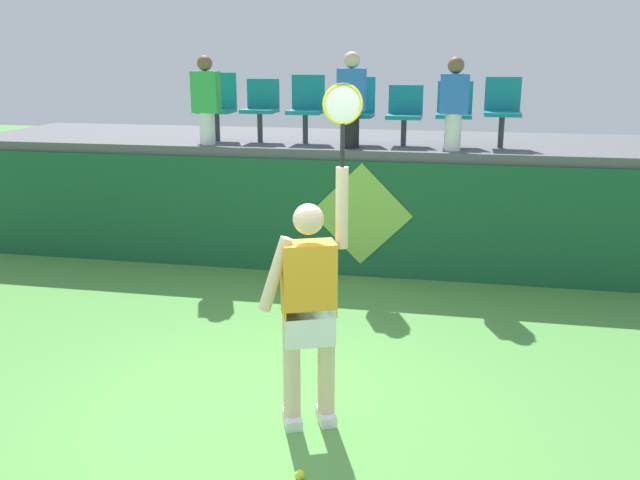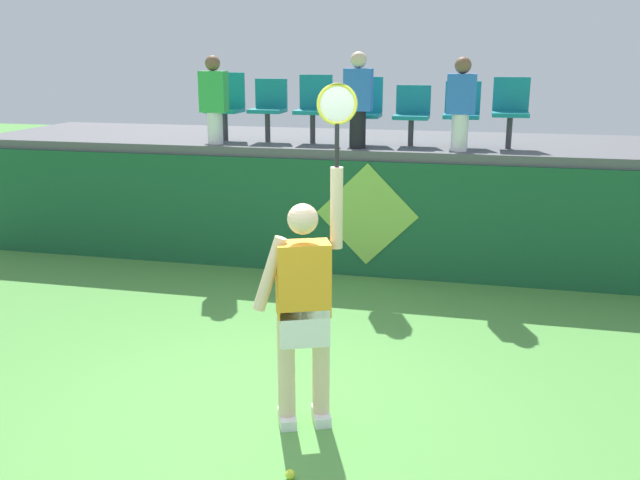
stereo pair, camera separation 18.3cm
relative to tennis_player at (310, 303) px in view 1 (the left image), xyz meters
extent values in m
plane|color=#519342|center=(-0.36, -0.05, -0.96)|extent=(40.00, 40.00, 0.00)
cube|color=#195633|center=(-0.36, 3.72, -0.23)|extent=(10.88, 0.20, 1.45)
cube|color=#56565B|center=(-0.36, 4.93, 0.55)|extent=(10.88, 2.51, 0.12)
cube|color=white|center=(-0.13, -0.05, -0.92)|extent=(0.21, 0.29, 0.08)
cube|color=white|center=(0.11, 0.05, -0.92)|extent=(0.21, 0.29, 0.08)
cylinder|color=beige|center=(-0.13, -0.05, -0.52)|extent=(0.13, 0.13, 0.87)
cylinder|color=beige|center=(0.11, 0.05, -0.52)|extent=(0.13, 0.13, 0.87)
cube|color=white|center=(-0.01, 0.00, -0.16)|extent=(0.42, 0.34, 0.28)
cube|color=orange|center=(-0.01, 0.00, 0.19)|extent=(0.44, 0.35, 0.54)
sphere|color=beige|center=(-0.01, 0.00, 0.63)|extent=(0.22, 0.22, 0.22)
cylinder|color=beige|center=(-0.23, -0.09, 0.24)|extent=(0.27, 0.18, 0.55)
cylinder|color=beige|center=(0.22, 0.09, 0.70)|extent=(0.09, 0.09, 0.58)
cylinder|color=black|center=(0.22, 0.09, 1.14)|extent=(0.03, 0.03, 0.30)
torus|color=gold|center=(0.22, 0.09, 1.42)|extent=(0.27, 0.13, 0.28)
ellipsoid|color=silver|center=(0.22, 0.09, 1.42)|extent=(0.23, 0.11, 0.24)
sphere|color=#D1E533|center=(0.09, -0.73, -0.92)|extent=(0.07, 0.07, 0.07)
cylinder|color=#26B272|center=(-0.40, 3.92, 0.73)|extent=(0.07, 0.07, 0.24)
cylinder|color=#38383D|center=(-2.21, 4.31, 0.80)|extent=(0.07, 0.07, 0.37)
cube|color=#147F89|center=(-2.21, 4.31, 1.01)|extent=(0.44, 0.42, 0.05)
cube|color=#147F89|center=(-2.21, 4.50, 1.27)|extent=(0.44, 0.04, 0.47)
cylinder|color=#38383D|center=(-1.61, 4.31, 0.81)|extent=(0.07, 0.07, 0.38)
cube|color=#147F89|center=(-1.61, 4.31, 1.02)|extent=(0.44, 0.42, 0.05)
cube|color=#147F89|center=(-1.61, 4.50, 1.24)|extent=(0.44, 0.04, 0.38)
cylinder|color=#38383D|center=(-0.99, 4.31, 0.80)|extent=(0.07, 0.07, 0.38)
cube|color=#147F89|center=(-0.99, 4.31, 1.02)|extent=(0.44, 0.42, 0.05)
cube|color=#147F89|center=(-0.99, 4.50, 1.26)|extent=(0.44, 0.04, 0.44)
cylinder|color=#38383D|center=(-0.33, 4.31, 0.79)|extent=(0.07, 0.07, 0.35)
cube|color=#147F89|center=(-0.33, 4.31, 0.99)|extent=(0.44, 0.42, 0.05)
cube|color=#147F89|center=(-0.33, 4.50, 1.24)|extent=(0.44, 0.04, 0.45)
cylinder|color=#38383D|center=(0.29, 4.31, 0.78)|extent=(0.07, 0.07, 0.34)
cube|color=#147F89|center=(0.29, 4.31, 0.98)|extent=(0.44, 0.42, 0.05)
cube|color=#147F89|center=(0.29, 4.50, 1.18)|extent=(0.44, 0.04, 0.36)
cylinder|color=#38383D|center=(0.91, 4.31, 0.79)|extent=(0.07, 0.07, 0.36)
cube|color=#147F89|center=(0.91, 4.31, 1.00)|extent=(0.44, 0.42, 0.05)
cube|color=#147F89|center=(0.91, 4.50, 1.22)|extent=(0.44, 0.04, 0.39)
cylinder|color=#38383D|center=(1.50, 4.31, 0.81)|extent=(0.07, 0.07, 0.39)
cube|color=#147F89|center=(1.50, 4.31, 1.03)|extent=(0.44, 0.42, 0.05)
cube|color=#147F89|center=(1.50, 4.50, 1.27)|extent=(0.44, 0.04, 0.41)
cylinder|color=black|center=(-0.33, 3.93, 0.84)|extent=(0.20, 0.20, 0.46)
cube|color=blue|center=(-0.33, 3.93, 1.33)|extent=(0.34, 0.20, 0.51)
sphere|color=beige|center=(-0.33, 3.93, 1.68)|extent=(0.20, 0.20, 0.20)
cylinder|color=white|center=(0.91, 3.95, 0.83)|extent=(0.20, 0.20, 0.44)
cube|color=blue|center=(0.91, 3.95, 1.29)|extent=(0.34, 0.20, 0.47)
sphere|color=brown|center=(0.91, 3.95, 1.62)|extent=(0.20, 0.20, 0.20)
cylinder|color=white|center=(-2.21, 3.94, 0.82)|extent=(0.20, 0.20, 0.41)
cube|color=green|center=(-2.21, 3.94, 1.28)|extent=(0.34, 0.20, 0.52)
sphere|color=brown|center=(-2.21, 3.94, 1.64)|extent=(0.19, 0.19, 0.19)
cube|color=#195633|center=(-0.14, 3.62, -0.95)|extent=(0.90, 0.01, 0.00)
plane|color=#8CC64C|center=(-0.14, 3.61, -0.16)|extent=(1.27, 0.00, 1.27)
camera|label=1|loc=(1.01, -4.59, 1.74)|focal=38.77mm
camera|label=2|loc=(1.19, -4.55, 1.74)|focal=38.77mm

